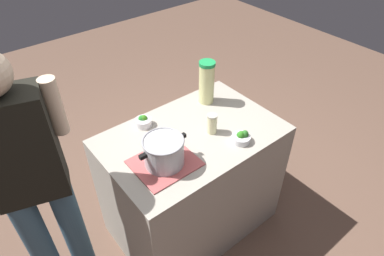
{
  "coord_description": "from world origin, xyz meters",
  "views": [
    {
      "loc": [
        1.02,
        1.27,
        2.27
      ],
      "look_at": [
        0.0,
        0.0,
        0.95
      ],
      "focal_mm": 31.55,
      "sensor_mm": 36.0,
      "label": 1
    }
  ],
  "objects_px": {
    "mason_jar": "(212,123)",
    "person_cook": "(35,186)",
    "broccoli_bowl_front": "(143,121)",
    "cooking_pot": "(164,151)",
    "broccoli_bowl_center": "(241,137)",
    "lemonade_pitcher": "(207,82)"
  },
  "relations": [
    {
      "from": "broccoli_bowl_center",
      "to": "broccoli_bowl_front",
      "type": "bearing_deg",
      "value": -53.2
    },
    {
      "from": "mason_jar",
      "to": "person_cook",
      "type": "height_order",
      "value": "person_cook"
    },
    {
      "from": "cooking_pot",
      "to": "person_cook",
      "type": "height_order",
      "value": "person_cook"
    },
    {
      "from": "cooking_pot",
      "to": "broccoli_bowl_center",
      "type": "distance_m",
      "value": 0.5
    },
    {
      "from": "lemonade_pitcher",
      "to": "broccoli_bowl_center",
      "type": "distance_m",
      "value": 0.49
    },
    {
      "from": "lemonade_pitcher",
      "to": "mason_jar",
      "type": "relative_size",
      "value": 2.31
    },
    {
      "from": "cooking_pot",
      "to": "lemonade_pitcher",
      "type": "height_order",
      "value": "lemonade_pitcher"
    },
    {
      "from": "lemonade_pitcher",
      "to": "person_cook",
      "type": "height_order",
      "value": "person_cook"
    },
    {
      "from": "broccoli_bowl_front",
      "to": "cooking_pot",
      "type": "bearing_deg",
      "value": 75.43
    },
    {
      "from": "cooking_pot",
      "to": "mason_jar",
      "type": "bearing_deg",
      "value": -173.79
    },
    {
      "from": "lemonade_pitcher",
      "to": "broccoli_bowl_front",
      "type": "bearing_deg",
      "value": -5.25
    },
    {
      "from": "lemonade_pitcher",
      "to": "mason_jar",
      "type": "bearing_deg",
      "value": 55.17
    },
    {
      "from": "person_cook",
      "to": "broccoli_bowl_center",
      "type": "bearing_deg",
      "value": 160.98
    },
    {
      "from": "lemonade_pitcher",
      "to": "broccoli_bowl_front",
      "type": "xyz_separation_m",
      "value": [
        0.5,
        -0.05,
        -0.12
      ]
    },
    {
      "from": "mason_jar",
      "to": "broccoli_bowl_front",
      "type": "xyz_separation_m",
      "value": [
        0.3,
        -0.33,
        -0.04
      ]
    },
    {
      "from": "lemonade_pitcher",
      "to": "mason_jar",
      "type": "xyz_separation_m",
      "value": [
        0.2,
        0.28,
        -0.09
      ]
    },
    {
      "from": "broccoli_bowl_front",
      "to": "person_cook",
      "type": "height_order",
      "value": "person_cook"
    },
    {
      "from": "lemonade_pitcher",
      "to": "broccoli_bowl_front",
      "type": "distance_m",
      "value": 0.51
    },
    {
      "from": "person_cook",
      "to": "mason_jar",
      "type": "bearing_deg",
      "value": 168.8
    },
    {
      "from": "cooking_pot",
      "to": "mason_jar",
      "type": "height_order",
      "value": "cooking_pot"
    },
    {
      "from": "mason_jar",
      "to": "person_cook",
      "type": "bearing_deg",
      "value": -11.2
    },
    {
      "from": "broccoli_bowl_front",
      "to": "broccoli_bowl_center",
      "type": "height_order",
      "value": "broccoli_bowl_center"
    }
  ]
}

